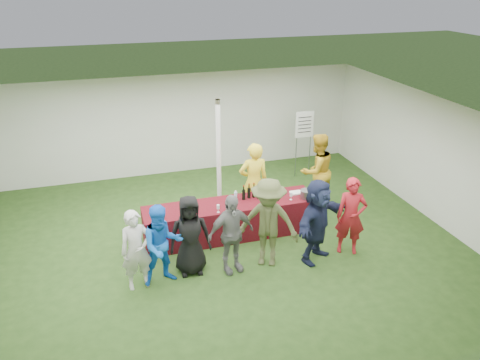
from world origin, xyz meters
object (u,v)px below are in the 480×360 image
object	(u,v)px
serving_table	(231,219)
customer_0	(136,250)
staff_back	(317,171)
customer_5	(317,221)
customer_4	(268,223)
staff_pourer	(254,182)
customer_3	(231,234)
dump_bucket	(306,194)
wine_list_sign	(304,129)
customer_6	(351,216)
customer_1	(162,245)
customer_2	(190,235)

from	to	relation	value
serving_table	customer_0	xyz separation A→B (m)	(-2.03, -1.22, 0.37)
staff_back	customer_5	size ratio (longest dim) A/B	1.07
customer_0	customer_4	distance (m)	2.41
serving_table	customer_4	xyz separation A→B (m)	(0.37, -1.21, 0.50)
staff_pourer	customer_3	bearing A→B (deg)	61.74
serving_table	dump_bucket	xyz separation A→B (m)	(1.59, -0.22, 0.46)
customer_4	customer_5	size ratio (longest dim) A/B	1.05
serving_table	wine_list_sign	size ratio (longest dim) A/B	2.00
dump_bucket	customer_3	xyz separation A→B (m)	(-1.93, -1.00, -0.07)
dump_bucket	customer_5	distance (m)	1.14
wine_list_sign	customer_6	xyz separation A→B (m)	(-0.66, -3.75, -0.53)
serving_table	customer_3	world-z (taller)	customer_3
staff_pourer	customer_5	xyz separation A→B (m)	(0.64, -1.86, -0.07)
dump_bucket	staff_pourer	world-z (taller)	staff_pourer
customer_6	serving_table	bearing A→B (deg)	172.79
dump_bucket	customer_1	bearing A→B (deg)	-162.70
dump_bucket	customer_3	size ratio (longest dim) A/B	0.17
staff_pourer	dump_bucket	bearing A→B (deg)	142.10
customer_0	customer_1	distance (m)	0.45
serving_table	staff_pourer	xyz separation A→B (m)	(0.67, 0.54, 0.53)
staff_back	wine_list_sign	bearing A→B (deg)	-117.85
staff_pourer	customer_1	size ratio (longest dim) A/B	1.19
staff_back	serving_table	bearing A→B (deg)	4.18
dump_bucket	customer_5	world-z (taller)	customer_5
serving_table	dump_bucket	distance (m)	1.67
staff_pourer	customer_1	xyz separation A→B (m)	(-2.25, -1.75, -0.14)
serving_table	customer_1	distance (m)	2.03
customer_3	customer_5	world-z (taller)	customer_5
serving_table	staff_pourer	size ratio (longest dim) A/B	1.99
customer_2	customer_3	xyz separation A→B (m)	(0.72, -0.18, 0.01)
customer_1	staff_pourer	bearing A→B (deg)	30.68
customer_0	customer_5	bearing A→B (deg)	-9.86
serving_table	customer_5	bearing A→B (deg)	-45.26
staff_pourer	customer_4	xyz separation A→B (m)	(-0.30, -1.75, -0.03)
customer_1	customer_6	size ratio (longest dim) A/B	0.96
customer_0	customer_6	world-z (taller)	customer_6
serving_table	customer_0	world-z (taller)	customer_0
dump_bucket	customer_6	world-z (taller)	customer_6
customer_6	customer_2	bearing A→B (deg)	-159.64
staff_pourer	customer_6	xyz separation A→B (m)	(1.38, -1.81, -0.12)
customer_6	wine_list_sign	bearing A→B (deg)	104.68
staff_back	customer_0	xyz separation A→B (m)	(-4.30, -1.95, -0.15)
customer_5	customer_6	world-z (taller)	customer_5
staff_back	customer_2	distance (m)	3.78
serving_table	staff_pourer	distance (m)	1.01
staff_pourer	customer_3	distance (m)	2.03
staff_pourer	customer_1	distance (m)	2.85
staff_back	customer_1	size ratio (longest dim) A/B	1.18
wine_list_sign	customer_1	world-z (taller)	wine_list_sign
customer_4	customer_6	world-z (taller)	customer_4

